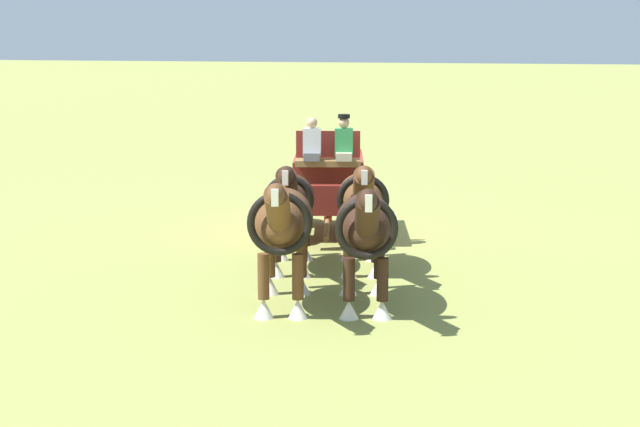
{
  "coord_description": "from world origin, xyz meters",
  "views": [
    {
      "loc": [
        21.53,
        4.44,
        4.4
      ],
      "look_at": [
        4.23,
        0.72,
        1.2
      ],
      "focal_mm": 57.86,
      "sensor_mm": 36.0,
      "label": 1
    }
  ],
  "objects_px": {
    "draft_horse_rear_near": "(362,202)",
    "draft_horse_lead_near": "(365,228)",
    "draft_horse_rear_off": "(291,202)",
    "show_wagon": "(329,181)",
    "draft_horse_lead_off": "(282,224)"
  },
  "relations": [
    {
      "from": "draft_horse_rear_near",
      "to": "draft_horse_rear_off",
      "type": "distance_m",
      "value": 1.3
    },
    {
      "from": "draft_horse_rear_off",
      "to": "draft_horse_lead_off",
      "type": "xyz_separation_m",
      "value": [
        2.53,
        0.49,
        0.1
      ]
    },
    {
      "from": "show_wagon",
      "to": "draft_horse_rear_near",
      "type": "relative_size",
      "value": 1.83
    },
    {
      "from": "show_wagon",
      "to": "draft_horse_rear_near",
      "type": "xyz_separation_m",
      "value": [
        3.19,
        1.28,
        0.12
      ]
    },
    {
      "from": "show_wagon",
      "to": "draft_horse_lead_near",
      "type": "bearing_deg",
      "value": 17.17
    },
    {
      "from": "show_wagon",
      "to": "draft_horse_rear_near",
      "type": "distance_m",
      "value": 3.44
    },
    {
      "from": "draft_horse_rear_near",
      "to": "draft_horse_lead_off",
      "type": "height_order",
      "value": "draft_horse_lead_off"
    },
    {
      "from": "draft_horse_lead_off",
      "to": "draft_horse_rear_off",
      "type": "bearing_deg",
      "value": -169.05
    },
    {
      "from": "draft_horse_rear_near",
      "to": "draft_horse_lead_near",
      "type": "xyz_separation_m",
      "value": [
        2.55,
        0.49,
        0.02
      ]
    },
    {
      "from": "draft_horse_rear_off",
      "to": "draft_horse_lead_near",
      "type": "distance_m",
      "value": 2.9
    },
    {
      "from": "draft_horse_rear_near",
      "to": "draft_horse_lead_near",
      "type": "bearing_deg",
      "value": 10.95
    },
    {
      "from": "draft_horse_rear_off",
      "to": "draft_horse_lead_near",
      "type": "bearing_deg",
      "value": 37.64
    },
    {
      "from": "show_wagon",
      "to": "draft_horse_lead_off",
      "type": "xyz_separation_m",
      "value": [
        5.98,
        0.49,
        0.21
      ]
    },
    {
      "from": "show_wagon",
      "to": "draft_horse_lead_near",
      "type": "relative_size",
      "value": 1.76
    },
    {
      "from": "draft_horse_rear_near",
      "to": "draft_horse_lead_near",
      "type": "height_order",
      "value": "draft_horse_lead_near"
    }
  ]
}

